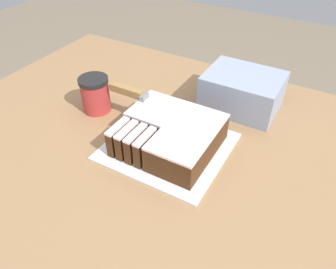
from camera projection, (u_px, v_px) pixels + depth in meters
countertop at (160, 250)px, 1.18m from camera, size 1.40×1.10×0.94m
cake_board at (168, 146)px, 0.90m from camera, size 0.32×0.30×0.01m
cake at (171, 134)px, 0.87m from camera, size 0.25×0.23×0.08m
knife at (141, 96)px, 0.93m from camera, size 0.35×0.03×0.02m
coffee_cup at (95, 94)px, 1.01m from camera, size 0.09×0.09×0.11m
storage_box at (242, 91)px, 1.02m from camera, size 0.23×0.18×0.11m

